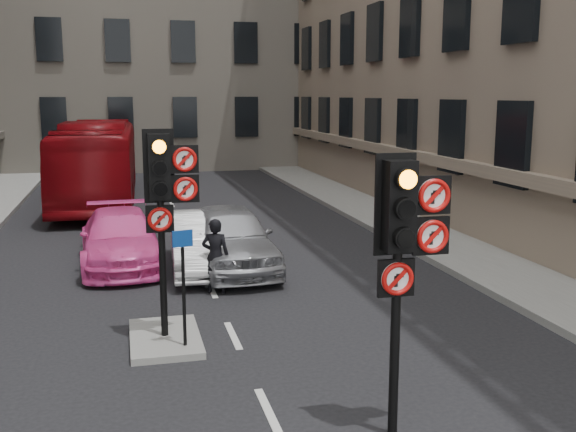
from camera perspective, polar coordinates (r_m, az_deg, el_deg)
name	(u,v)px	position (r m, az deg, el deg)	size (l,w,h in m)	color
pavement_right	(431,234)	(20.88, 11.99, -1.49)	(3.00, 50.00, 0.16)	gray
centre_island	(165,338)	(12.15, -10.36, -10.14)	(1.20, 2.00, 0.12)	gray
building_far	(146,0)	(44.79, -11.96, 17.46)	(30.00, 14.00, 20.00)	#696359
signal_near	(405,236)	(8.24, 9.87, -1.67)	(0.91, 0.40, 3.58)	black
signal_far	(165,188)	(11.50, -10.36, 2.31)	(0.91, 0.40, 3.58)	black
car_silver	(230,238)	(16.57, -4.94, -1.85)	(1.87, 4.65, 1.58)	#9A9CA1
car_white	(202,242)	(16.62, -7.27, -2.19)	(1.47, 4.22, 1.39)	white
car_pink	(120,239)	(17.46, -14.02, -1.86)	(1.91, 4.70, 1.36)	#F147A1
bus_red	(98,162)	(27.63, -15.81, 4.40)	(2.70, 11.54, 3.22)	maroon
motorcycle	(235,246)	(17.14, -4.49, -2.52)	(0.44, 1.56, 0.94)	black
motorcyclist	(216,256)	(14.64, -6.16, -3.38)	(0.60, 0.39, 1.64)	black
info_sign	(183,272)	(11.21, -8.86, -4.69)	(0.34, 0.13, 1.97)	black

